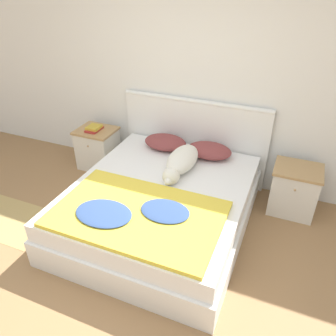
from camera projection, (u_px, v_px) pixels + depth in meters
ground_plane at (103, 293)px, 2.79m from camera, size 16.00×16.00×0.00m
wall_back at (191, 78)px, 3.80m from camera, size 9.00×0.06×2.55m
bed at (161, 205)px, 3.43m from camera, size 1.75×2.04×0.48m
headboard at (194, 138)px, 4.09m from camera, size 1.83×0.06×1.06m
nightstand_left at (98, 148)px, 4.44m from camera, size 0.50×0.44×0.55m
nightstand_right at (294, 190)px, 3.61m from camera, size 0.50×0.44×0.55m
pillow_left at (165, 142)px, 3.97m from camera, size 0.52×0.37×0.15m
pillow_right at (209, 150)px, 3.79m from camera, size 0.52×0.37×0.15m
quilt at (136, 213)px, 2.90m from camera, size 1.49×0.95×0.07m
dog at (181, 161)px, 3.53m from camera, size 0.29×0.84×0.22m
book_stack at (94, 128)px, 4.27m from camera, size 0.17×0.23×0.06m
rug at (2, 217)px, 3.64m from camera, size 1.23×0.62×0.00m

